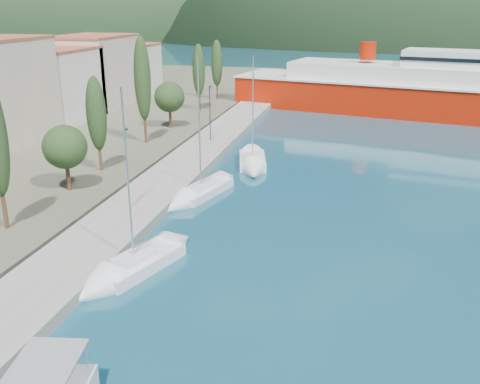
# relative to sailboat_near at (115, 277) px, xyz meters

# --- Properties ---
(ground) EXTENTS (1400.00, 1400.00, 0.00)m
(ground) POSITION_rel_sailboat_near_xyz_m (5.75, 113.47, -0.32)
(ground) COLOR navy
(quay) EXTENTS (5.00, 88.00, 0.80)m
(quay) POSITION_rel_sailboat_near_xyz_m (-3.25, 19.47, 0.08)
(quay) COLOR gray
(quay) RESTS_ON ground
(town_buildings) EXTENTS (9.20, 69.20, 11.30)m
(town_buildings) POSITION_rel_sailboat_near_xyz_m (-26.25, 30.37, 5.24)
(town_buildings) COLOR beige
(town_buildings) RESTS_ON land_strip
(tree_row) EXTENTS (3.72, 63.58, 11.51)m
(tree_row) POSITION_rel_sailboat_near_xyz_m (-10.06, 24.97, 5.57)
(tree_row) COLOR #47301E
(tree_row) RESTS_ON land_strip
(lamp_posts) EXTENTS (0.15, 45.24, 6.06)m
(lamp_posts) POSITION_rel_sailboat_near_xyz_m (-3.25, 8.95, 3.76)
(lamp_posts) COLOR #2D2D33
(lamp_posts) RESTS_ON quay
(sailboat_near) EXTENTS (5.13, 8.79, 12.11)m
(sailboat_near) POSITION_rel_sailboat_near_xyz_m (0.00, 0.00, 0.00)
(sailboat_near) COLOR silver
(sailboat_near) RESTS_ON ground
(sailboat_mid) EXTENTS (4.58, 8.97, 12.49)m
(sailboat_mid) POSITION_rel_sailboat_near_xyz_m (-0.00, 13.82, -0.02)
(sailboat_mid) COLOR silver
(sailboat_mid) RESTS_ON ground
(sailboat_far) EXTENTS (4.38, 8.39, 11.79)m
(sailboat_far) POSITION_rel_sailboat_near_xyz_m (3.22, 23.62, 0.00)
(sailboat_far) COLOR silver
(sailboat_far) RESTS_ON ground
(ferry) EXTENTS (54.45, 22.28, 10.58)m
(ferry) POSITION_rel_sailboat_near_xyz_m (20.52, 56.48, 2.90)
(ferry) COLOR #AD1A05
(ferry) RESTS_ON ground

